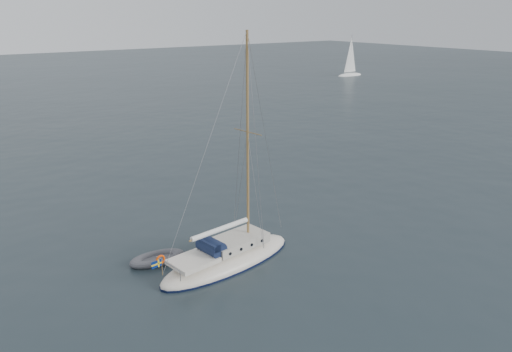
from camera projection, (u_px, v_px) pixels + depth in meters
ground at (252, 242)px, 28.22m from camera, size 300.00×300.00×0.00m
sailboat at (227, 247)px, 25.51m from camera, size 8.52×2.55×12.12m
dinghy at (158, 259)px, 25.89m from camera, size 2.95×1.33×0.42m
distant_yacht_b at (351, 58)px, 100.38m from camera, size 6.38×3.40×8.45m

